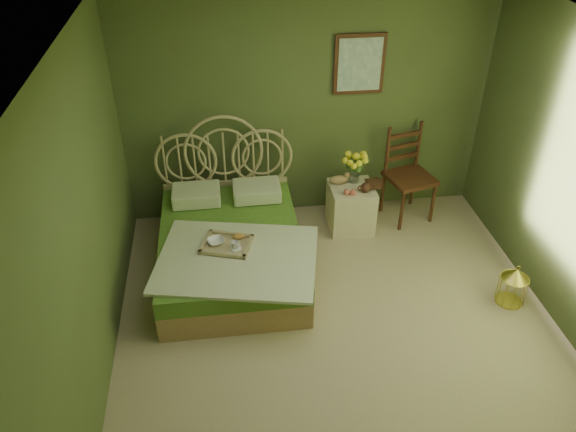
{
  "coord_description": "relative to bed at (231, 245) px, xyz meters",
  "views": [
    {
      "loc": [
        -0.94,
        -3.35,
        3.74
      ],
      "look_at": [
        -0.37,
        1.0,
        0.74
      ],
      "focal_mm": 35.0,
      "sensor_mm": 36.0,
      "label": 1
    }
  ],
  "objects": [
    {
      "name": "coffee_cup",
      "position": [
        0.04,
        -0.35,
        0.25
      ],
      "size": [
        0.1,
        0.1,
        0.08
      ],
      "primitive_type": "imported",
      "rotation": [
        0.0,
        0.0,
        -0.31
      ],
      "color": "white",
      "rests_on": "bed"
    },
    {
      "name": "chair",
      "position": [
        2.07,
        0.77,
        0.32
      ],
      "size": [
        0.59,
        0.59,
        1.09
      ],
      "rotation": [
        0.0,
        0.0,
        0.27
      ],
      "color": "#3A1D0F",
      "rests_on": "floor"
    },
    {
      "name": "wall_left",
      "position": [
        -1.07,
        -1.22,
        1.01
      ],
      "size": [
        0.0,
        4.5,
        4.5
      ],
      "primitive_type": "plane",
      "rotation": [
        1.57,
        0.0,
        1.57
      ],
      "color": "#546535",
      "rests_on": "floor"
    },
    {
      "name": "bed",
      "position": [
        0.0,
        0.0,
        0.0
      ],
      "size": [
        1.66,
        2.09,
        1.29
      ],
      "color": "tan",
      "rests_on": "floor"
    },
    {
      "name": "wall_art",
      "position": [
        1.47,
        1.0,
        1.46
      ],
      "size": [
        0.54,
        0.04,
        0.64
      ],
      "color": "#3A1D0F",
      "rests_on": "wall_back"
    },
    {
      "name": "nightstand",
      "position": [
        1.38,
        0.57,
        0.06
      ],
      "size": [
        0.48,
        0.49,
        0.96
      ],
      "color": "#F3ECC6",
      "rests_on": "floor"
    },
    {
      "name": "floor",
      "position": [
        0.93,
        -1.22,
        -0.29
      ],
      "size": [
        4.5,
        4.5,
        0.0
      ],
      "primitive_type": "plane",
      "color": "#BCAE88",
      "rests_on": "ground"
    },
    {
      "name": "ceiling",
      "position": [
        0.93,
        -1.22,
        2.31
      ],
      "size": [
        4.5,
        4.5,
        0.0
      ],
      "primitive_type": "plane",
      "rotation": [
        3.14,
        0.0,
        0.0
      ],
      "color": "silver",
      "rests_on": "wall_back"
    },
    {
      "name": "birdcage",
      "position": [
        2.63,
        -0.87,
        -0.1
      ],
      "size": [
        0.26,
        0.26,
        0.39
      ],
      "rotation": [
        0.0,
        0.0,
        -0.23
      ],
      "color": "gold",
      "rests_on": "floor"
    },
    {
      "name": "wall_back",
      "position": [
        0.93,
        1.03,
        1.01
      ],
      "size": [
        4.0,
        0.0,
        4.0
      ],
      "primitive_type": "plane",
      "rotation": [
        1.57,
        0.0,
        0.0
      ],
      "color": "#546535",
      "rests_on": "floor"
    },
    {
      "name": "book_lower",
      "position": [
        1.55,
        0.57,
        0.25
      ],
      "size": [
        0.18,
        0.23,
        0.02
      ],
      "primitive_type": "imported",
      "rotation": [
        0.0,
        0.0,
        0.12
      ],
      "color": "#381E0F",
      "rests_on": "nightstand"
    },
    {
      "name": "book_upper",
      "position": [
        1.55,
        0.57,
        0.27
      ],
      "size": [
        0.23,
        0.25,
        0.02
      ],
      "primitive_type": "imported",
      "rotation": [
        0.0,
        0.0,
        -0.42
      ],
      "color": "#472819",
      "rests_on": "nightstand"
    },
    {
      "name": "cereal_bowl",
      "position": [
        -0.14,
        -0.24,
        0.24
      ],
      "size": [
        0.2,
        0.2,
        0.04
      ],
      "primitive_type": "imported",
      "rotation": [
        0.0,
        0.0,
        0.3
      ],
      "color": "white",
      "rests_on": "bed"
    }
  ]
}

